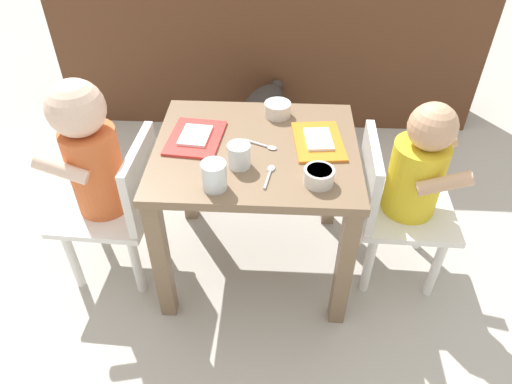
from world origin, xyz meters
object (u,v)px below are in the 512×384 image
(seated_child_left, at_px, (98,164))
(dog, at_px, (259,113))
(veggie_bowl_near, at_px, (278,109))
(spoon_by_right_tray, at_px, (269,174))
(seated_child_right, at_px, (411,178))
(food_tray_left, at_px, (195,137))
(cereal_bowl_left_side, at_px, (319,176))
(water_cup_left, at_px, (239,157))
(food_tray_right, at_px, (318,141))
(dining_table, at_px, (256,173))
(water_cup_right, at_px, (214,177))
(spoon_by_left_tray, at_px, (264,145))

(seated_child_left, relative_size, dog, 1.51)
(veggie_bowl_near, xyz_separation_m, spoon_by_right_tray, (-0.02, -0.29, -0.02))
(seated_child_right, xyz_separation_m, spoon_by_right_tray, (-0.40, -0.12, 0.09))
(food_tray_left, distance_m, spoon_by_right_tray, 0.26)
(dog, relative_size, cereal_bowl_left_side, 5.81)
(dog, bearing_deg, seated_child_left, -121.84)
(dog, relative_size, water_cup_left, 6.91)
(seated_child_left, height_order, dog, seated_child_left)
(food_tray_left, height_order, water_cup_left, water_cup_left)
(food_tray_left, relative_size, veggie_bowl_near, 2.54)
(food_tray_left, bearing_deg, food_tray_right, 0.00)
(dining_table, distance_m, seated_child_right, 0.44)
(spoon_by_right_tray, bearing_deg, water_cup_right, -157.19)
(food_tray_left, xyz_separation_m, water_cup_right, (0.08, -0.21, 0.03))
(spoon_by_left_tray, bearing_deg, water_cup_left, -123.98)
(seated_child_right, height_order, spoon_by_right_tray, seated_child_right)
(dog, bearing_deg, cereal_bowl_left_side, -76.73)
(dining_table, height_order, veggie_bowl_near, veggie_bowl_near)
(food_tray_left, bearing_deg, veggie_bowl_near, 31.51)
(water_cup_left, bearing_deg, dining_table, 65.89)
(spoon_by_left_tray, xyz_separation_m, spoon_by_right_tray, (0.02, -0.13, 0.00))
(seated_child_left, xyz_separation_m, spoon_by_left_tray, (0.47, 0.04, 0.05))
(water_cup_right, bearing_deg, dog, 85.14)
(dining_table, height_order, spoon_by_left_tray, spoon_by_left_tray)
(dining_table, relative_size, spoon_by_left_tray, 5.91)
(water_cup_left, relative_size, veggie_bowl_near, 0.81)
(dining_table, xyz_separation_m, veggie_bowl_near, (0.06, 0.17, 0.11))
(seated_child_left, height_order, spoon_by_left_tray, seated_child_left)
(seated_child_right, distance_m, cereal_bowl_left_side, 0.33)
(dining_table, xyz_separation_m, cereal_bowl_left_side, (0.16, -0.15, 0.11))
(dining_table, height_order, seated_child_left, seated_child_left)
(dog, height_order, cereal_bowl_left_side, cereal_bowl_left_side)
(food_tray_left, distance_m, water_cup_left, 0.18)
(dining_table, distance_m, water_cup_left, 0.15)
(spoon_by_left_tray, bearing_deg, cereal_bowl_left_side, -47.04)
(cereal_bowl_left_side, distance_m, spoon_by_right_tray, 0.13)
(cereal_bowl_left_side, bearing_deg, dog, 103.27)
(dining_table, bearing_deg, seated_child_right, -0.34)
(dog, relative_size, veggie_bowl_near, 5.59)
(dining_table, distance_m, spoon_by_left_tray, 0.10)
(food_tray_right, xyz_separation_m, water_cup_left, (-0.21, -0.12, 0.02))
(seated_child_right, relative_size, food_tray_left, 3.04)
(seated_child_left, relative_size, water_cup_right, 9.21)
(food_tray_left, relative_size, water_cup_right, 2.76)
(seated_child_right, height_order, spoon_by_left_tray, seated_child_right)
(food_tray_left, bearing_deg, seated_child_left, -166.43)
(veggie_bowl_near, relative_size, spoon_by_right_tray, 0.80)
(cereal_bowl_left_side, height_order, spoon_by_right_tray, cereal_bowl_left_side)
(food_tray_left, xyz_separation_m, spoon_by_left_tray, (0.19, -0.03, -0.00))
(dog, xyz_separation_m, veggie_bowl_near, (0.08, -0.47, 0.30))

